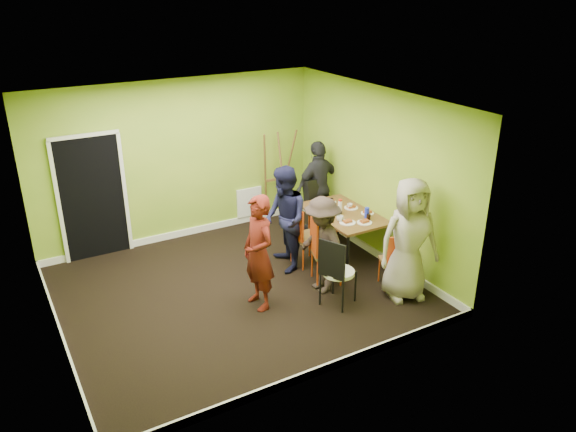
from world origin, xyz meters
The scene contains 28 objects.
ground centered at (0.00, 0.00, 0.00)m, with size 5.00×5.00×0.00m, color black.
room_walls centered at (-0.02, 0.04, 0.99)m, with size 5.04×4.54×2.82m.
dining_table centered at (2.05, 0.22, 0.70)m, with size 0.90×1.50×0.75m.
chair_left_far centered at (1.27, 0.24, 0.57)m, with size 0.43×0.43×1.01m.
chair_left_near centered at (1.22, -0.39, 0.58)m, with size 0.54×0.54×1.04m.
chair_back_end centered at (2.08, 1.09, 0.74)m, with size 0.52×0.59×1.05m.
chair_front_end centered at (2.07, -1.10, 0.50)m, with size 0.47×0.47×0.89m.
chair_bentwood centered at (1.03, -1.06, 0.58)m, with size 0.55×0.54×1.05m.
easel centered at (1.82, 2.02, 0.87)m, with size 0.70×0.66×1.76m.
plate_near_left centered at (1.86, 0.62, 0.76)m, with size 0.22×0.22×0.01m, color white.
plate_near_right centered at (1.86, -0.15, 0.76)m, with size 0.26×0.26×0.01m, color white.
plate_far_back centered at (2.12, 0.72, 0.76)m, with size 0.21×0.21×0.01m, color white.
plate_far_front centered at (2.09, -0.28, 0.76)m, with size 0.24×0.24×0.01m, color white.
plate_wall_back centered at (2.27, 0.32, 0.76)m, with size 0.23×0.23×0.01m, color white.
plate_wall_front centered at (2.37, 0.00, 0.76)m, with size 0.21×0.21×0.01m, color white.
thermos centered at (1.97, 0.22, 0.86)m, with size 0.07×0.07×0.22m, color white.
blue_bottle centered at (2.24, -0.14, 0.84)m, with size 0.07×0.07×0.18m, color #1B2BCD.
orange_bottle centered at (1.90, 0.47, 0.79)m, with size 0.03×0.03×0.08m, color #D44514.
glass_mid centered at (1.88, 0.51, 0.80)m, with size 0.07×0.07×0.10m, color black.
glass_back centered at (2.10, 0.65, 0.80)m, with size 0.07×0.07×0.10m, color black.
glass_front centered at (2.21, -0.23, 0.80)m, with size 0.07×0.07×0.10m, color black.
cup_a centered at (1.80, -0.03, 0.79)m, with size 0.11×0.11×0.09m, color white.
cup_b centered at (2.24, 0.32, 0.79)m, with size 0.09×0.09×0.09m, color white.
person_standing centered at (0.11, -0.53, 0.83)m, with size 0.60×0.40×1.66m, color #53140E.
person_left_far centered at (0.96, 0.27, 0.84)m, with size 0.82×0.64×1.69m, color black.
person_left_near centered at (1.10, -0.60, 0.74)m, with size 0.95×0.55×1.47m, color black.
person_back_end centered at (2.21, 1.23, 0.85)m, with size 0.99×0.41×1.69m, color black.
person_front_end centered at (2.06, -1.34, 0.91)m, with size 0.88×0.58×1.81m, color gray.
Camera 1 is at (-2.96, -6.68, 4.29)m, focal length 35.00 mm.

